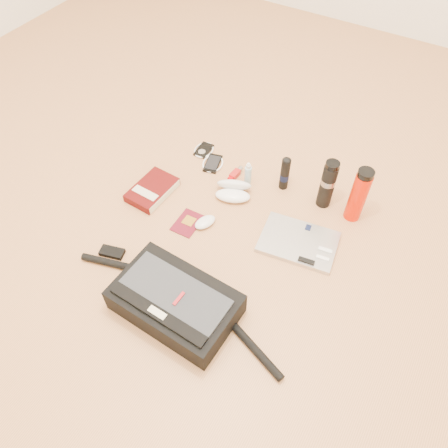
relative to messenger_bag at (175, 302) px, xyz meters
The scene contains 14 objects.
ground 0.29m from the messenger_bag, 92.66° to the left, with size 4.00×4.00×0.00m, color #BE814F.
messenger_bag is the anchor object (origin of this frame).
laptop 0.54m from the messenger_bag, 62.31° to the left, with size 0.32×0.25×0.03m.
book 0.57m from the messenger_bag, 134.48° to the left, with size 0.15×0.22×0.04m.
passport 0.39m from the messenger_bag, 117.42° to the left, with size 0.10×0.13×0.01m.
mouse 0.39m from the messenger_bag, 106.99° to the left, with size 0.09×0.11×0.03m.
sunglasses_case 0.58m from the messenger_bag, 99.57° to the left, with size 0.19×0.17×0.09m.
ipod 0.83m from the messenger_bag, 115.46° to the left, with size 0.09×0.10×0.01m.
phone 0.75m from the messenger_bag, 111.48° to the left, with size 0.11×0.13×0.01m.
inhaler 0.70m from the messenger_bag, 102.20° to the left, with size 0.03×0.10×0.03m.
spray_bottle 0.68m from the messenger_bag, 96.78° to the left, with size 0.03×0.03×0.12m.
aerosol_can 0.73m from the messenger_bag, 84.92° to the left, with size 0.04×0.04×0.17m.
thermos_black 0.77m from the messenger_bag, 70.92° to the left, with size 0.06×0.06×0.23m.
thermos_red 0.82m from the messenger_bag, 62.19° to the left, with size 0.08×0.08×0.25m.
Camera 1 is at (0.53, -0.83, 1.38)m, focal length 35.00 mm.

